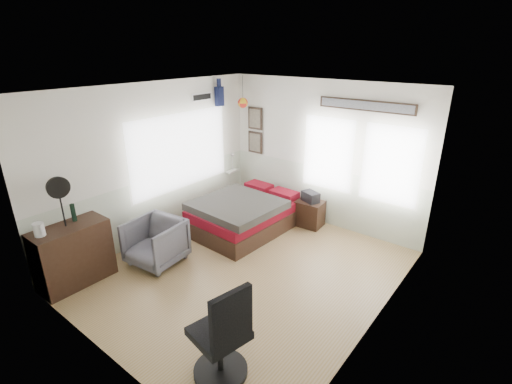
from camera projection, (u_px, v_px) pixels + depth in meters
ground_plane at (245, 270)px, 5.72m from camera, size 4.00×4.50×0.01m
room_shell at (248, 167)px, 5.31m from camera, size 4.02×4.52×2.71m
wall_decor at (265, 110)px, 7.02m from camera, size 3.55×1.32×1.44m
bed at (245, 214)px, 6.90m from camera, size 1.47×1.99×0.62m
dresser at (73, 255)px, 5.29m from camera, size 0.48×1.00×0.90m
armchair at (156, 242)px, 5.81m from camera, size 0.85×0.87×0.72m
nightstand at (310, 213)px, 7.07m from camera, size 0.53×0.43×0.50m
task_chair at (223, 341)px, 3.71m from camera, size 0.60×0.60×1.14m
kettle at (39, 229)px, 4.84m from camera, size 0.16×0.14×0.18m
bottle at (73, 213)px, 5.24m from camera, size 0.06×0.06×0.26m
stand_fan at (58, 188)px, 4.92m from camera, size 0.11×0.30×0.73m
black_bag at (310, 197)px, 6.94m from camera, size 0.38×0.31×0.19m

